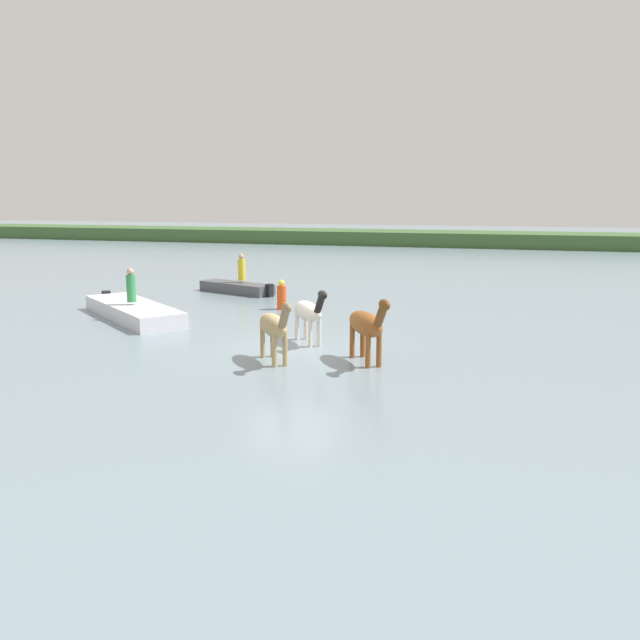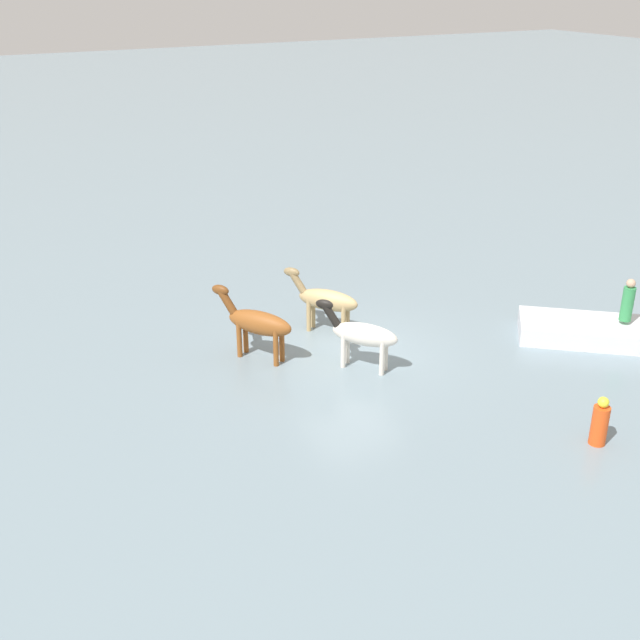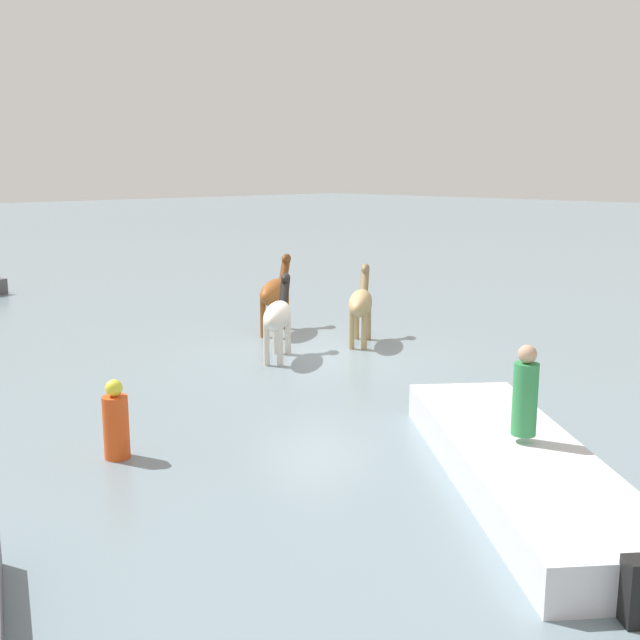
{
  "view_description": "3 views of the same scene",
  "coord_description": "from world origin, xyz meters",
  "px_view_note": "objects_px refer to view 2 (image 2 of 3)",
  "views": [
    {
      "loc": [
        5.77,
        -16.92,
        4.28
      ],
      "look_at": [
        0.83,
        -0.02,
        0.91
      ],
      "focal_mm": 36.43,
      "sensor_mm": 36.0,
      "label": 1
    },
    {
      "loc": [
        9.42,
        16.31,
        9.48
      ],
      "look_at": [
        0.99,
        0.11,
        1.18
      ],
      "focal_mm": 44.47,
      "sensor_mm": 36.0,
      "label": 2
    },
    {
      "loc": [
        -11.82,
        11.18,
        4.0
      ],
      "look_at": [
        -0.21,
        0.08,
        0.8
      ],
      "focal_mm": 42.58,
      "sensor_mm": 36.0,
      "label": 3
    }
  ],
  "objects_px": {
    "horse_mid_herd": "(325,300)",
    "person_watcher_seated": "(628,301)",
    "boat_skiff_near": "(630,337)",
    "horse_lead": "(257,322)",
    "horse_dark_mare": "(362,334)",
    "buoy_channel_marker": "(600,423)"
  },
  "relations": [
    {
      "from": "horse_dark_mare",
      "to": "person_watcher_seated",
      "type": "xyz_separation_m",
      "value": [
        -7.11,
        1.92,
        0.23
      ]
    },
    {
      "from": "boat_skiff_near",
      "to": "person_watcher_seated",
      "type": "height_order",
      "value": "person_watcher_seated"
    },
    {
      "from": "boat_skiff_near",
      "to": "buoy_channel_marker",
      "type": "relative_size",
      "value": 4.92
    },
    {
      "from": "horse_mid_herd",
      "to": "person_watcher_seated",
      "type": "xyz_separation_m",
      "value": [
        -6.9,
        4.27,
        0.21
      ]
    },
    {
      "from": "horse_dark_mare",
      "to": "person_watcher_seated",
      "type": "bearing_deg",
      "value": -144.36
    },
    {
      "from": "horse_mid_herd",
      "to": "buoy_channel_marker",
      "type": "distance_m",
      "value": 8.13
    },
    {
      "from": "buoy_channel_marker",
      "to": "person_watcher_seated",
      "type": "bearing_deg",
      "value": -141.78
    },
    {
      "from": "horse_dark_mare",
      "to": "boat_skiff_near",
      "type": "height_order",
      "value": "horse_dark_mare"
    },
    {
      "from": "horse_mid_herd",
      "to": "person_watcher_seated",
      "type": "relative_size",
      "value": 1.67
    },
    {
      "from": "horse_dark_mare",
      "to": "boat_skiff_near",
      "type": "xyz_separation_m",
      "value": [
        -7.21,
        2.12,
        -0.76
      ]
    },
    {
      "from": "horse_dark_mare",
      "to": "buoy_channel_marker",
      "type": "xyz_separation_m",
      "value": [
        -2.76,
        5.35,
        -0.44
      ]
    },
    {
      "from": "horse_lead",
      "to": "buoy_channel_marker",
      "type": "relative_size",
      "value": 1.9
    },
    {
      "from": "person_watcher_seated",
      "to": "buoy_channel_marker",
      "type": "distance_m",
      "value": 5.58
    },
    {
      "from": "horse_dark_mare",
      "to": "buoy_channel_marker",
      "type": "relative_size",
      "value": 1.69
    },
    {
      "from": "horse_lead",
      "to": "boat_skiff_near",
      "type": "relative_size",
      "value": 0.39
    },
    {
      "from": "horse_lead",
      "to": "buoy_channel_marker",
      "type": "bearing_deg",
      "value": -179.98
    },
    {
      "from": "horse_dark_mare",
      "to": "horse_mid_herd",
      "type": "xyz_separation_m",
      "value": [
        -0.21,
        -2.35,
        0.01
      ]
    },
    {
      "from": "person_watcher_seated",
      "to": "boat_skiff_near",
      "type": "bearing_deg",
      "value": 117.31
    },
    {
      "from": "horse_mid_herd",
      "to": "person_watcher_seated",
      "type": "distance_m",
      "value": 8.12
    },
    {
      "from": "buoy_channel_marker",
      "to": "horse_dark_mare",
      "type": "bearing_deg",
      "value": -62.76
    },
    {
      "from": "horse_mid_herd",
      "to": "horse_lead",
      "type": "bearing_deg",
      "value": 67.29
    },
    {
      "from": "horse_mid_herd",
      "to": "boat_skiff_near",
      "type": "xyz_separation_m",
      "value": [
        -7.01,
        4.47,
        -0.77
      ]
    }
  ]
}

